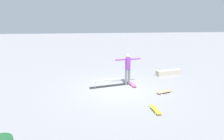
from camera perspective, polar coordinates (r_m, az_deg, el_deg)
The scene contains 7 objects.
ground_plane at distance 10.43m, azimuth 1.83°, elevation -5.08°, with size 60.00×60.00×0.00m, color gray.
grind_rail at distance 10.70m, azimuth -0.26°, elevation -3.63°, with size 2.29×0.76×0.37m.
skate_ledge at distance 13.05m, azimuth 15.45°, elevation -0.68°, with size 1.62×0.37×0.31m, color #B2A893.
skater_main at distance 10.72m, azimuth 4.40°, elevation 0.91°, with size 1.34×0.29×1.67m.
skateboard_main at distance 10.85m, azimuth 5.58°, elevation -3.92°, with size 0.36×0.82×0.09m.
loose_skateboard_natural at distance 10.10m, azimuth 14.36°, elevation -5.85°, with size 0.82×0.48×0.09m.
loose_skateboard_yellow at distance 8.25m, azimuth 11.89°, elevation -10.65°, with size 0.33×0.82×0.09m.
Camera 1 is at (1.27, 9.69, 3.66)m, focal length 32.99 mm.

